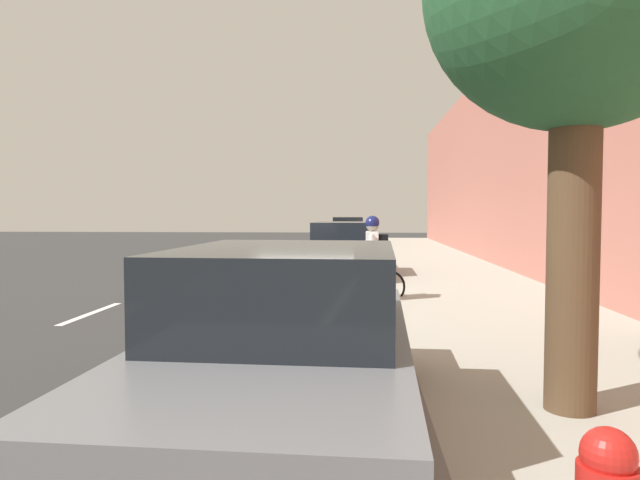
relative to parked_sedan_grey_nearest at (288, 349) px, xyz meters
name	(u,v)px	position (x,y,z in m)	size (l,w,h in m)	color
ground	(303,284)	(-0.89, 9.79, -0.75)	(71.32, 71.32, 0.00)	#333333
sidewalk	(458,282)	(2.90, 9.79, -0.67)	(3.59, 44.57, 0.15)	#AEADA0
curb_edge	(380,281)	(1.02, 9.79, -0.67)	(0.16, 44.57, 0.15)	gray
lane_stripe_centre	(171,283)	(-4.18, 9.60, -0.75)	(0.14, 44.20, 0.01)	white
lane_stripe_bike_edge	(321,284)	(-0.45, 9.79, -0.75)	(0.12, 44.57, 0.01)	white
building_facade	(547,148)	(4.94, 9.79, 2.57)	(0.50, 44.57, 6.63)	#B56B5D
parked_sedan_grey_nearest	(288,349)	(0.00, 0.00, 0.00)	(1.96, 4.46, 1.52)	slate
parked_sedan_dark_blue_second	(343,251)	(0.08, 10.77, 0.00)	(1.90, 4.43, 1.52)	navy
parked_sedan_black_mid	(347,231)	(-0.20, 26.11, 0.00)	(2.00, 4.48, 1.52)	black
bicycle_at_curb	(362,286)	(0.55, 6.73, -0.39)	(1.71, 0.46, 0.73)	black
cyclist_with_backpack	(374,252)	(0.78, 6.28, 0.29)	(0.43, 0.62, 1.72)	#C6B284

